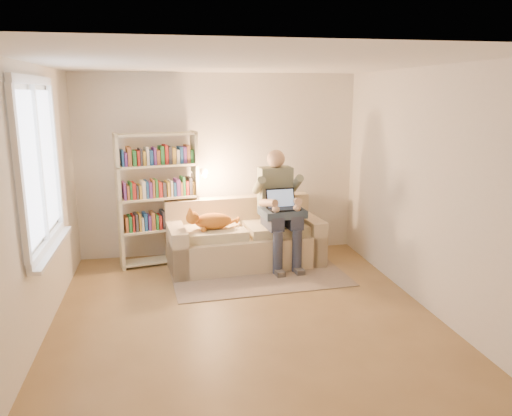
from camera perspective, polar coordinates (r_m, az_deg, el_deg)
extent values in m
plane|color=olive|center=(5.45, -1.27, -12.20)|extent=(4.50, 4.50, 0.00)
cube|color=white|center=(4.94, -1.42, 16.23)|extent=(4.00, 4.50, 0.02)
cube|color=silver|center=(5.12, -24.02, 0.35)|extent=(0.02, 4.50, 2.60)
cube|color=silver|center=(5.71, 18.90, 1.99)|extent=(0.02, 4.50, 2.60)
cube|color=silver|center=(7.24, -4.26, 4.84)|extent=(4.00, 0.02, 2.60)
cube|color=silver|center=(2.92, 5.95, -7.51)|extent=(4.00, 0.02, 2.60)
plane|color=white|center=(5.24, -23.57, 4.57)|extent=(0.00, 1.50, 1.50)
cube|color=white|center=(5.20, -24.26, 13.20)|extent=(0.05, 1.50, 0.08)
cube|color=white|center=(5.40, -22.71, -3.73)|extent=(0.05, 1.50, 0.08)
cube|color=white|center=(5.24, -23.46, 4.57)|extent=(0.04, 0.05, 1.50)
cube|color=white|center=(5.41, -22.25, -4.23)|extent=(0.12, 1.52, 0.04)
cube|color=#CDB991|center=(6.92, -1.31, -4.71)|extent=(2.16, 1.12, 0.44)
cube|color=#CDB991|center=(7.14, -2.07, -0.47)|extent=(2.09, 0.40, 0.45)
cube|color=#CDB991|center=(6.72, -9.07, -4.56)|extent=(0.29, 0.95, 0.62)
cube|color=#CDB991|center=(7.17, 5.95, -3.35)|extent=(0.29, 0.95, 0.62)
cube|color=beige|center=(6.69, -5.09, -2.87)|extent=(0.94, 0.70, 0.12)
cube|color=beige|center=(6.92, 2.54, -2.29)|extent=(0.94, 0.70, 0.12)
cube|color=gray|center=(6.88, 2.20, 2.16)|extent=(0.47, 0.29, 0.61)
sphere|color=tan|center=(6.79, 2.29, 5.64)|extent=(0.25, 0.25, 0.25)
cube|color=#323746|center=(6.65, 1.86, -1.47)|extent=(0.22, 0.52, 0.19)
cube|color=#323746|center=(6.73, 4.03, -1.31)|extent=(0.22, 0.52, 0.19)
cylinder|color=#323746|center=(6.53, 2.50, -5.13)|extent=(0.13, 0.13, 0.58)
cylinder|color=#323746|center=(6.61, 4.70, -4.92)|extent=(0.13, 0.13, 0.58)
ellipsoid|color=orange|center=(6.61, -5.07, -1.52)|extent=(0.51, 0.30, 0.22)
sphere|color=orange|center=(6.51, -7.42, -1.14)|extent=(0.17, 0.17, 0.17)
cylinder|color=orange|center=(6.73, -2.99, -1.62)|extent=(0.24, 0.07, 0.07)
cube|color=#2C3B4D|center=(6.65, 3.46, -0.48)|extent=(0.60, 0.51, 0.10)
cube|color=black|center=(6.60, 3.59, -0.05)|extent=(0.43, 0.32, 0.02)
cube|color=black|center=(6.69, 3.24, 1.16)|extent=(0.41, 0.13, 0.26)
plane|color=#8CA5CC|center=(6.69, 3.24, 1.16)|extent=(0.37, 0.14, 0.35)
cube|color=beige|center=(6.83, -15.39, 0.61)|extent=(0.10, 0.28, 1.82)
cube|color=beige|center=(7.03, -6.95, 1.33)|extent=(0.10, 0.28, 1.82)
cube|color=beige|center=(7.14, -10.81, -5.80)|extent=(1.12, 0.49, 0.03)
cube|color=beige|center=(7.01, -10.96, -2.37)|extent=(1.12, 0.49, 0.03)
cube|color=beige|center=(6.91, -11.12, 1.18)|extent=(1.12, 0.49, 0.03)
cube|color=beige|center=(6.83, -11.28, 4.81)|extent=(1.12, 0.49, 0.03)
cube|color=beige|center=(6.79, -11.43, 8.27)|extent=(1.12, 0.49, 0.03)
cube|color=#B2261E|center=(6.98, -11.00, -1.40)|extent=(0.95, 0.41, 0.22)
cube|color=#333338|center=(6.89, -11.16, 2.18)|extent=(0.95, 0.41, 0.22)
cube|color=gold|center=(6.82, -11.32, 5.84)|extent=(0.95, 0.41, 0.22)
cylinder|color=white|center=(7.00, -7.58, 1.75)|extent=(0.10, 0.10, 0.04)
cone|color=white|center=(6.88, -6.12, 3.93)|extent=(0.15, 0.17, 0.15)
cube|color=gray|center=(6.55, 0.34, -7.71)|extent=(2.30, 1.45, 0.01)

